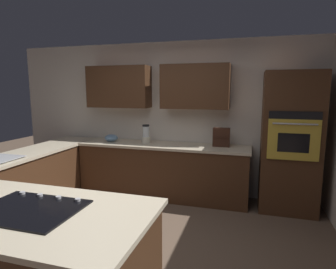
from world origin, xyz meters
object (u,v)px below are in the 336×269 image
wall_oven (290,143)px  mixing_bowl (111,138)px  blender (146,135)px  cooktop (29,209)px  spice_rack (221,137)px

wall_oven → mixing_bowl: size_ratio=9.15×
blender → mixing_bowl: blender is taller
blender → mixing_bowl: bearing=0.0°
blender → mixing_bowl: 0.65m
wall_oven → cooktop: (2.14, 2.76, -0.12)m
cooktop → wall_oven: bearing=-127.8°
cooktop → blender: bearing=-87.7°
wall_oven → cooktop: bearing=52.2°
cooktop → mixing_bowl: size_ratio=3.38×
wall_oven → cooktop: size_ratio=2.71×
wall_oven → spice_rack: (1.00, -0.08, 0.02)m
wall_oven → mixing_bowl: bearing=-0.3°
wall_oven → mixing_bowl: (2.90, -0.01, -0.07)m
cooktop → blender: (0.11, -2.78, 0.13)m
mixing_bowl → spice_rack: spice_rack is taller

